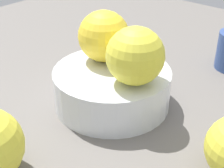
# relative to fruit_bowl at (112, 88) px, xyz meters

# --- Properties ---
(ground_plane) EXTENTS (1.10, 1.10, 0.02)m
(ground_plane) POSITION_rel_fruit_bowl_xyz_m (0.00, 0.00, -0.04)
(ground_plane) COLOR #66605B
(fruit_bowl) EXTENTS (0.17, 0.17, 0.06)m
(fruit_bowl) POSITION_rel_fruit_bowl_xyz_m (0.00, 0.00, 0.00)
(fruit_bowl) COLOR silver
(fruit_bowl) RESTS_ON ground_plane
(orange_in_bowl_0) EXTENTS (0.08, 0.08, 0.08)m
(orange_in_bowl_0) POSITION_rel_fruit_bowl_xyz_m (0.01, 0.04, 0.07)
(orange_in_bowl_0) COLOR yellow
(orange_in_bowl_0) RESTS_ON fruit_bowl
(orange_in_bowl_1) EXTENTS (0.08, 0.08, 0.08)m
(orange_in_bowl_1) POSITION_rel_fruit_bowl_xyz_m (-0.02, -0.03, 0.07)
(orange_in_bowl_1) COLOR yellow
(orange_in_bowl_1) RESTS_ON fruit_bowl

